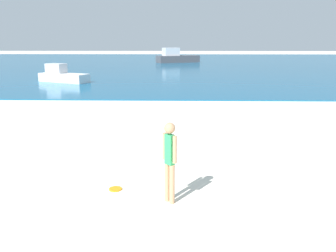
# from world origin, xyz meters

# --- Properties ---
(water) EXTENTS (160.00, 60.00, 0.06)m
(water) POSITION_xyz_m (0.00, 45.56, 0.03)
(water) COLOR #14567F
(water) RESTS_ON ground
(person_standing) EXTENTS (0.27, 0.29, 1.57)m
(person_standing) POSITION_xyz_m (0.12, 4.16, 0.89)
(person_standing) COLOR tan
(person_standing) RESTS_ON ground
(frisbee) EXTENTS (0.27, 0.27, 0.03)m
(frisbee) POSITION_xyz_m (-1.02, 4.70, 0.01)
(frisbee) COLOR orange
(frisbee) RESTS_ON ground
(boat_near) EXTENTS (4.02, 2.74, 1.31)m
(boat_near) POSITION_xyz_m (-8.14, 23.26, 0.51)
(boat_near) COLOR white
(boat_near) RESTS_ON water
(boat_far) EXTENTS (6.08, 4.14, 1.98)m
(boat_far) POSITION_xyz_m (0.19, 46.17, 0.75)
(boat_far) COLOR #4C4C51
(boat_far) RESTS_ON water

